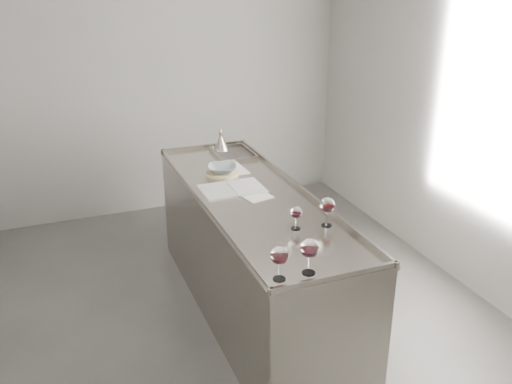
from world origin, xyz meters
name	(u,v)px	position (x,y,z in m)	size (l,w,h in m)	color
room_shell	(193,155)	(0.00, 0.00, 1.40)	(4.54, 5.04, 2.84)	#4C4A47
counter	(253,256)	(0.50, 0.30, 0.47)	(0.77, 2.42, 0.97)	#9F978E
wine_glass_left	(280,256)	(0.23, -0.78, 1.08)	(0.10, 0.10, 0.19)	white
wine_glass_middle	(309,249)	(0.39, -0.78, 1.08)	(0.10, 0.10, 0.20)	white
wine_glass_right	(327,206)	(0.76, -0.30, 1.07)	(0.10, 0.10, 0.19)	white
wine_glass_small	(296,213)	(0.56, -0.27, 1.04)	(0.07, 0.07, 0.15)	white
notebook	(232,189)	(0.41, 0.48, 0.95)	(0.45, 0.31, 0.02)	silver
loose_paper_top	(231,169)	(0.54, 0.89, 0.94)	(0.21, 0.30, 0.00)	white
loose_paper_under	(253,194)	(0.51, 0.33, 0.94)	(0.19, 0.27, 0.00)	white
trivet	(222,173)	(0.44, 0.80, 0.95)	(0.25, 0.25, 0.02)	beige
ceramic_bowl	(222,169)	(0.44, 0.80, 0.99)	(0.22, 0.22, 0.05)	#87999E
wine_funnel	(221,143)	(0.62, 1.38, 1.00)	(0.14, 0.14, 0.20)	#AEA59B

